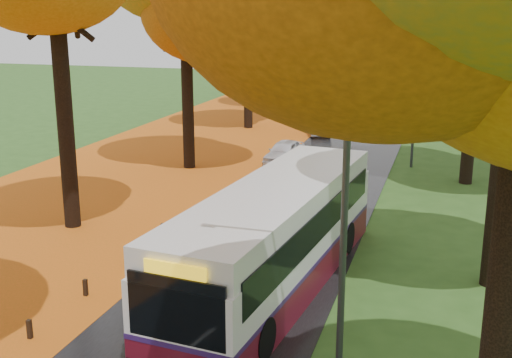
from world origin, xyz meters
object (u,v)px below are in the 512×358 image
at_px(bus, 276,235).
at_px(car_silver, 319,125).
at_px(streetlamp_far, 430,51).
at_px(car_dark, 347,101).
at_px(streetlamp_near, 332,189).
at_px(streetlamp_mid, 412,77).
at_px(car_white, 284,152).

height_order(bus, car_silver, bus).
height_order(streetlamp_far, car_dark, streetlamp_far).
xyz_separation_m(streetlamp_near, bus, (-2.57, 5.38, -3.06)).
xyz_separation_m(streetlamp_mid, car_dark, (-6.30, 19.34, -4.04)).
distance_m(streetlamp_mid, car_dark, 20.73).
bearing_deg(streetlamp_far, bus, -93.80).
relative_size(streetlamp_far, car_silver, 2.17).
bearing_deg(bus, car_silver, 104.48).
bearing_deg(car_dark, car_white, -74.62).
bearing_deg(car_silver, streetlamp_far, 49.70).
height_order(streetlamp_near, streetlamp_mid, same).
xyz_separation_m(streetlamp_far, bus, (-2.57, -38.62, -3.06)).
relative_size(car_white, car_silver, 0.98).
distance_m(streetlamp_far, car_white, 24.44).
relative_size(streetlamp_near, car_white, 2.22).
bearing_deg(streetlamp_near, streetlamp_mid, 90.00).
bearing_deg(car_dark, streetlamp_mid, -56.59).
relative_size(streetlamp_mid, car_dark, 1.84).
distance_m(bus, car_silver, 24.30).
relative_size(streetlamp_far, car_white, 2.22).
bearing_deg(car_dark, bus, -68.70).
bearing_deg(bus, streetlamp_far, 92.05).
height_order(streetlamp_near, car_dark, streetlamp_near).
xyz_separation_m(streetlamp_far, car_white, (-6.30, -23.26, -4.06)).
relative_size(car_silver, car_dark, 0.85).
height_order(streetlamp_near, bus, streetlamp_near).
distance_m(streetlamp_near, car_dark, 42.01).
bearing_deg(car_dark, streetlamp_near, -65.96).
distance_m(streetlamp_far, car_dark, 7.94).
xyz_separation_m(streetlamp_near, car_silver, (-6.21, 29.38, -4.07)).
bearing_deg(streetlamp_mid, car_dark, 108.04).
bearing_deg(car_white, streetlamp_mid, 16.14).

